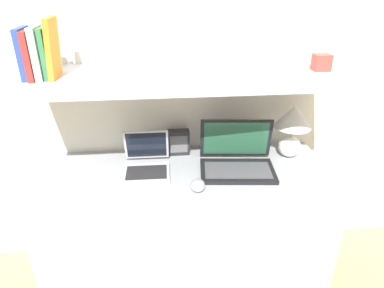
{
  "coord_description": "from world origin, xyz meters",
  "views": [
    {
      "loc": [
        -0.12,
        -1.18,
        1.63
      ],
      "look_at": [
        0.03,
        0.28,
        0.89
      ],
      "focal_mm": 32.0,
      "sensor_mm": 36.0,
      "label": 1
    }
  ],
  "objects_px": {
    "table_lamp": "(293,125)",
    "book_red": "(32,54)",
    "computer_mouse": "(198,185)",
    "book_blue": "(25,53)",
    "book_white": "(40,52)",
    "laptop_small": "(147,164)",
    "book_orange": "(53,48)",
    "router_box": "(178,142)",
    "shelf_gadget": "(322,62)",
    "laptop_large": "(237,160)",
    "book_green": "(47,53)"
  },
  "relations": [
    {
      "from": "book_orange",
      "to": "shelf_gadget",
      "type": "xyz_separation_m",
      "value": [
        1.2,
        -0.0,
        -0.09
      ]
    },
    {
      "from": "laptop_small",
      "to": "book_green",
      "type": "distance_m",
      "value": 0.67
    },
    {
      "from": "router_box",
      "to": "book_blue",
      "type": "distance_m",
      "value": 0.85
    },
    {
      "from": "router_box",
      "to": "book_green",
      "type": "distance_m",
      "value": 0.78
    },
    {
      "from": "laptop_large",
      "to": "book_blue",
      "type": "distance_m",
      "value": 1.08
    },
    {
      "from": "book_white",
      "to": "laptop_small",
      "type": "bearing_deg",
      "value": -4.36
    },
    {
      "from": "laptop_large",
      "to": "computer_mouse",
      "type": "distance_m",
      "value": 0.27
    },
    {
      "from": "computer_mouse",
      "to": "router_box",
      "type": "relative_size",
      "value": 0.77
    },
    {
      "from": "book_green",
      "to": "laptop_small",
      "type": "bearing_deg",
      "value": -4.69
    },
    {
      "from": "laptop_large",
      "to": "laptop_small",
      "type": "distance_m",
      "value": 0.46
    },
    {
      "from": "computer_mouse",
      "to": "book_blue",
      "type": "bearing_deg",
      "value": 163.39
    },
    {
      "from": "table_lamp",
      "to": "book_green",
      "type": "relative_size",
      "value": 1.37
    },
    {
      "from": "book_red",
      "to": "computer_mouse",
      "type": "bearing_deg",
      "value": -17.27
    },
    {
      "from": "router_box",
      "to": "book_white",
      "type": "distance_m",
      "value": 0.8
    },
    {
      "from": "computer_mouse",
      "to": "book_orange",
      "type": "bearing_deg",
      "value": 160.38
    },
    {
      "from": "laptop_small",
      "to": "book_orange",
      "type": "relative_size",
      "value": 0.99
    },
    {
      "from": "router_box",
      "to": "book_red",
      "type": "xyz_separation_m",
      "value": [
        -0.62,
        -0.14,
        0.52
      ]
    },
    {
      "from": "book_blue",
      "to": "laptop_small",
      "type": "bearing_deg",
      "value": -3.81
    },
    {
      "from": "computer_mouse",
      "to": "book_red",
      "type": "distance_m",
      "value": 0.92
    },
    {
      "from": "laptop_large",
      "to": "router_box",
      "type": "height_order",
      "value": "laptop_large"
    },
    {
      "from": "book_blue",
      "to": "shelf_gadget",
      "type": "bearing_deg",
      "value": -0.0
    },
    {
      "from": "book_blue",
      "to": "table_lamp",
      "type": "bearing_deg",
      "value": 2.62
    },
    {
      "from": "book_red",
      "to": "book_green",
      "type": "height_order",
      "value": "book_green"
    },
    {
      "from": "laptop_small",
      "to": "shelf_gadget",
      "type": "distance_m",
      "value": 0.97
    },
    {
      "from": "table_lamp",
      "to": "computer_mouse",
      "type": "relative_size",
      "value": 2.71
    },
    {
      "from": "router_box",
      "to": "book_red",
      "type": "distance_m",
      "value": 0.82
    },
    {
      "from": "computer_mouse",
      "to": "book_red",
      "type": "relative_size",
      "value": 0.53
    },
    {
      "from": "book_red",
      "to": "book_white",
      "type": "xyz_separation_m",
      "value": [
        0.03,
        0.0,
        0.01
      ]
    },
    {
      "from": "laptop_large",
      "to": "book_red",
      "type": "bearing_deg",
      "value": 176.82
    },
    {
      "from": "laptop_small",
      "to": "shelf_gadget",
      "type": "bearing_deg",
      "value": 2.18
    },
    {
      "from": "router_box",
      "to": "shelf_gadget",
      "type": "relative_size",
      "value": 1.79
    },
    {
      "from": "book_blue",
      "to": "book_orange",
      "type": "distance_m",
      "value": 0.12
    },
    {
      "from": "laptop_large",
      "to": "book_red",
      "type": "xyz_separation_m",
      "value": [
        -0.91,
        0.05,
        0.54
      ]
    },
    {
      "from": "router_box",
      "to": "book_green",
      "type": "height_order",
      "value": "book_green"
    },
    {
      "from": "laptop_small",
      "to": "book_white",
      "type": "xyz_separation_m",
      "value": [
        -0.42,
        0.03,
        0.55
      ]
    },
    {
      "from": "table_lamp",
      "to": "book_red",
      "type": "xyz_separation_m",
      "value": [
        -1.22,
        -0.06,
        0.4
      ]
    },
    {
      "from": "table_lamp",
      "to": "book_white",
      "type": "bearing_deg",
      "value": -177.25
    },
    {
      "from": "laptop_small",
      "to": "book_green",
      "type": "relative_size",
      "value": 1.18
    },
    {
      "from": "table_lamp",
      "to": "book_blue",
      "type": "height_order",
      "value": "book_blue"
    },
    {
      "from": "router_box",
      "to": "book_red",
      "type": "bearing_deg",
      "value": -167.36
    },
    {
      "from": "laptop_large",
      "to": "book_white",
      "type": "distance_m",
      "value": 1.03
    },
    {
      "from": "table_lamp",
      "to": "book_green",
      "type": "height_order",
      "value": "book_green"
    },
    {
      "from": "laptop_large",
      "to": "shelf_gadget",
      "type": "distance_m",
      "value": 0.61
    },
    {
      "from": "book_blue",
      "to": "book_orange",
      "type": "bearing_deg",
      "value": 0.0
    },
    {
      "from": "laptop_large",
      "to": "book_red",
      "type": "height_order",
      "value": "book_red"
    },
    {
      "from": "table_lamp",
      "to": "laptop_small",
      "type": "relative_size",
      "value": 1.17
    },
    {
      "from": "book_green",
      "to": "book_orange",
      "type": "relative_size",
      "value": 0.84
    },
    {
      "from": "computer_mouse",
      "to": "book_red",
      "type": "height_order",
      "value": "book_red"
    },
    {
      "from": "shelf_gadget",
      "to": "book_white",
      "type": "bearing_deg",
      "value": 180.0
    },
    {
      "from": "book_blue",
      "to": "book_white",
      "type": "xyz_separation_m",
      "value": [
        0.06,
        0.0,
        0.0
      ]
    }
  ]
}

